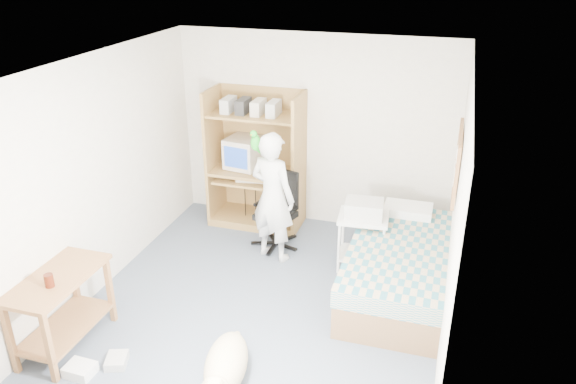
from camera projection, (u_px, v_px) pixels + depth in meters
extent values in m
plane|color=#495464|center=(265.00, 301.00, 5.95)|extent=(4.00, 4.00, 0.00)
cube|color=beige|center=(315.00, 132.00, 7.18)|extent=(3.60, 0.02, 2.50)
cube|color=beige|center=(455.00, 219.00, 4.96)|extent=(0.02, 4.00, 2.50)
cube|color=beige|center=(102.00, 173.00, 5.92)|extent=(0.02, 4.00, 2.50)
cube|color=white|center=(260.00, 65.00, 4.92)|extent=(3.60, 4.00, 0.02)
cube|color=olive|center=(215.00, 155.00, 7.41)|extent=(0.04, 0.60, 1.80)
cube|color=olive|center=(299.00, 165.00, 7.10)|extent=(0.04, 0.60, 1.80)
cube|color=olive|center=(263.00, 153.00, 7.50)|extent=(1.20, 0.02, 1.80)
cube|color=olive|center=(256.00, 171.00, 7.32)|extent=(1.12, 0.60, 0.04)
cube|color=olive|center=(254.00, 181.00, 7.29)|extent=(1.00, 0.50, 0.03)
cube|color=olive|center=(255.00, 115.00, 7.00)|extent=(1.12, 0.55, 0.03)
cube|color=olive|center=(257.00, 219.00, 7.60)|extent=(1.12, 0.60, 0.10)
cube|color=brown|center=(397.00, 277.00, 6.06)|extent=(1.00, 2.00, 0.36)
cube|color=#2F717F|center=(399.00, 254.00, 5.94)|extent=(1.02, 2.02, 0.20)
cube|color=white|center=(408.00, 210.00, 6.58)|extent=(0.55, 0.35, 0.12)
cube|color=brown|center=(56.00, 279.00, 5.02)|extent=(0.50, 1.00, 0.04)
cube|color=brown|center=(10.00, 340.00, 4.84)|extent=(0.05, 0.05, 0.70)
cube|color=brown|center=(49.00, 349.00, 4.73)|extent=(0.05, 0.05, 0.70)
cube|color=brown|center=(75.00, 284.00, 5.62)|extent=(0.05, 0.05, 0.70)
cube|color=brown|center=(110.00, 291.00, 5.51)|extent=(0.05, 0.05, 0.70)
cube|color=brown|center=(66.00, 327.00, 5.24)|extent=(0.46, 0.92, 0.03)
cube|color=olive|center=(458.00, 162.00, 5.67)|extent=(0.03, 0.90, 0.60)
cube|color=brown|center=(461.00, 133.00, 5.54)|extent=(0.04, 0.94, 0.04)
cube|color=brown|center=(454.00, 190.00, 5.80)|extent=(0.04, 0.94, 0.04)
cylinder|color=black|center=(276.00, 243.00, 7.02)|extent=(0.53, 0.53, 0.05)
cylinder|color=black|center=(276.00, 231.00, 6.95)|extent=(0.05, 0.05, 0.35)
cube|color=black|center=(276.00, 216.00, 6.86)|extent=(0.51, 0.51, 0.07)
cube|color=black|center=(285.00, 188.00, 6.90)|extent=(0.37, 0.17, 0.49)
cube|color=black|center=(261.00, 201.00, 6.93)|extent=(0.12, 0.26, 0.04)
cube|color=black|center=(290.00, 210.00, 6.69)|extent=(0.12, 0.26, 0.04)
imported|color=silver|center=(273.00, 197.00, 6.48)|extent=(0.66, 0.53, 1.57)
ellipsoid|color=#169721|center=(256.00, 143.00, 6.29)|extent=(0.12, 0.12, 0.18)
sphere|color=#169721|center=(253.00, 134.00, 6.22)|extent=(0.08, 0.08, 0.08)
cone|color=orange|center=(251.00, 135.00, 6.19)|extent=(0.04, 0.04, 0.03)
cylinder|color=#169721|center=(258.00, 151.00, 6.37)|extent=(0.06, 0.13, 0.11)
ellipsoid|color=tan|center=(226.00, 364.00, 4.83)|extent=(0.51, 0.81, 0.34)
cone|color=tan|center=(206.00, 382.00, 4.34)|extent=(0.07, 0.07, 0.10)
cone|color=tan|center=(222.00, 383.00, 4.33)|extent=(0.07, 0.07, 0.10)
cylinder|color=tan|center=(235.00, 339.00, 5.22)|extent=(0.11, 0.25, 0.12)
cube|color=silver|center=(364.00, 217.00, 6.32)|extent=(0.59, 0.49, 0.04)
cube|color=silver|center=(361.00, 254.00, 6.51)|extent=(0.54, 0.44, 0.03)
cylinder|color=silver|center=(338.00, 247.00, 6.35)|extent=(0.03, 0.03, 0.64)
cylinder|color=silver|center=(381.00, 254.00, 6.22)|extent=(0.03, 0.03, 0.64)
cylinder|color=silver|center=(344.00, 232.00, 6.68)|extent=(0.03, 0.03, 0.64)
cylinder|color=silver|center=(386.00, 238.00, 6.55)|extent=(0.03, 0.03, 0.64)
cube|color=#B5B4AF|center=(364.00, 208.00, 6.27)|extent=(0.45, 0.36, 0.18)
cube|color=beige|center=(244.00, 152.00, 7.31)|extent=(0.48, 0.50, 0.40)
cube|color=navy|center=(236.00, 158.00, 7.13)|extent=(0.33, 0.06, 0.27)
cube|color=beige|center=(254.00, 180.00, 7.24)|extent=(0.47, 0.23, 0.03)
cylinder|color=gold|center=(278.00, 170.00, 7.16)|extent=(0.08, 0.08, 0.12)
cylinder|color=#41160A|center=(49.00, 281.00, 4.85)|extent=(0.08, 0.08, 0.12)
cube|color=white|center=(80.00, 370.00, 4.93)|extent=(0.26, 0.21, 0.10)
cube|color=#ADADA8|center=(117.00, 361.00, 5.05)|extent=(0.24, 0.27, 0.08)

